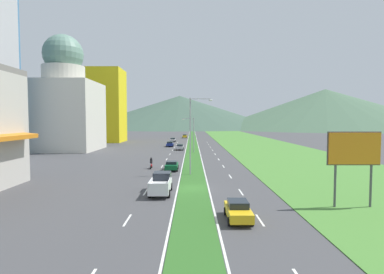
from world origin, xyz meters
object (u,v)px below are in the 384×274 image
at_px(street_lamp_mid, 193,132).
at_px(car_1, 238,210).
at_px(car_0, 172,165).
at_px(motorcycle_rider, 151,164).
at_px(car_4, 170,144).
at_px(billboard_roadside, 354,152).
at_px(pickup_truck_0, 161,184).
at_px(car_2, 173,140).
at_px(car_5, 185,136).
at_px(street_lamp_near, 193,131).
at_px(car_3, 180,147).

height_order(street_lamp_mid, car_1, street_lamp_mid).
height_order(car_0, motorcycle_rider, motorcycle_rider).
xyz_separation_m(car_1, car_4, (-9.98, 65.34, -0.02)).
distance_m(street_lamp_mid, billboard_roadside, 47.50).
distance_m(car_0, pickup_truck_0, 14.58).
xyz_separation_m(car_2, car_5, (3.67, 23.15, 0.06)).
distance_m(car_1, car_4, 66.10).
bearing_deg(street_lamp_near, car_3, 95.02).
height_order(car_3, pickup_truck_0, pickup_truck_0).
xyz_separation_m(car_1, car_5, (-6.69, 108.46, 0.03)).
xyz_separation_m(car_4, pickup_truck_0, (3.16, -56.61, 0.24)).
bearing_deg(motorcycle_rider, car_4, -0.07).
height_order(street_lamp_near, street_lamp_mid, street_lamp_near).
xyz_separation_m(car_3, car_4, (-3.35, 10.03, -0.01)).
distance_m(street_lamp_near, billboard_roadside, 21.41).
bearing_deg(street_lamp_mid, car_0, -97.19).
bearing_deg(car_0, street_lamp_mid, -7.19).
bearing_deg(car_3, car_5, 0.06).
distance_m(street_lamp_mid, car_1, 49.01).
height_order(car_1, motorcycle_rider, motorcycle_rider).
bearing_deg(car_1, street_lamp_near, -169.86).
height_order(car_2, car_4, car_4).
bearing_deg(billboard_roadside, motorcycle_rider, 133.47).
distance_m(car_4, pickup_truck_0, 56.70).
bearing_deg(street_lamp_mid, pickup_truck_0, -94.80).
bearing_deg(car_4, street_lamp_near, -171.94).
bearing_deg(street_lamp_near, car_0, 129.39).
bearing_deg(car_3, car_4, 18.47).
relative_size(street_lamp_near, car_5, 2.64).
relative_size(billboard_roadside, car_2, 1.46).
distance_m(street_lamp_mid, car_4, 18.31).
bearing_deg(car_3, pickup_truck_0, 179.77).
bearing_deg(car_4, car_2, 1.08).
xyz_separation_m(street_lamp_mid, billboard_roadside, (14.04, -45.38, 0.14)).
height_order(car_1, car_2, car_1).
relative_size(car_3, car_4, 0.98).
bearing_deg(motorcycle_rider, car_5, -2.29).
bearing_deg(pickup_truck_0, street_lamp_near, -17.33).
xyz_separation_m(car_3, car_5, (-0.06, 53.14, 0.03)).
distance_m(street_lamp_near, pickup_truck_0, 12.34).
relative_size(car_0, car_4, 0.95).
bearing_deg(car_0, pickup_truck_0, 179.40).
bearing_deg(street_lamp_near, car_2, 95.96).
height_order(street_lamp_mid, billboard_roadside, street_lamp_mid).
relative_size(car_2, car_3, 1.10).
height_order(street_lamp_near, car_1, street_lamp_near).
distance_m(car_0, car_4, 42.16).
height_order(street_lamp_mid, car_0, street_lamp_mid).
xyz_separation_m(billboard_roadside, car_3, (-17.21, 51.98, -4.17)).
relative_size(car_2, motorcycle_rider, 2.30).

